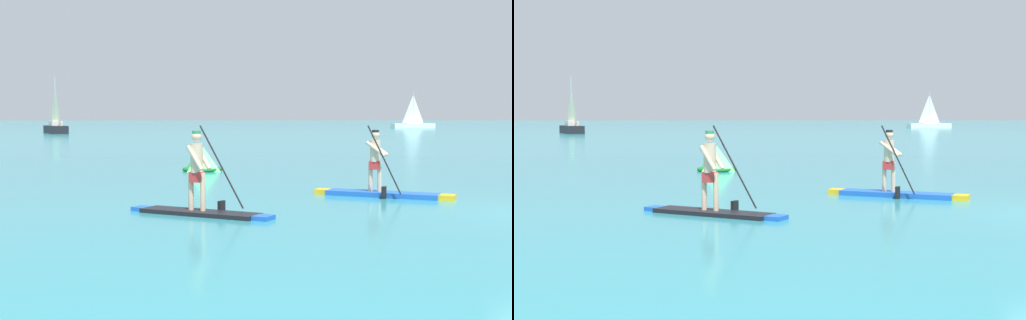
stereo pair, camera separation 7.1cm
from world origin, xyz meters
The scene contains 5 objects.
paddleboarder_near_left centered at (-7.60, 0.56, 0.40)m, with size 3.04×2.06×1.91m.
paddleboarder_mid_center centered at (-3.04, 3.57, 0.30)m, with size 3.37×2.09×1.84m.
race_marker_buoy centered at (-7.71, 12.09, 0.40)m, with size 1.73×1.73×0.93m.
sailboat_left_horizon centered at (-24.22, 63.50, 0.77)m, with size 3.68×5.77×6.11m.
sailboat_right_horizon centered at (22.26, 89.01, 0.69)m, with size 6.60×2.66×5.36m.
Camera 2 is at (-7.26, -14.15, 2.10)m, focal length 49.76 mm.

